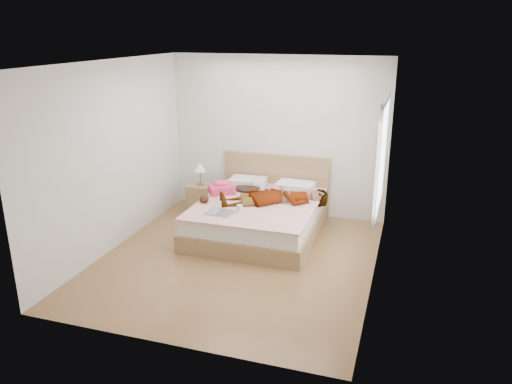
% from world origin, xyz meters
% --- Properties ---
extents(ground, '(4.00, 4.00, 0.00)m').
position_xyz_m(ground, '(0.00, 0.00, 0.00)').
color(ground, '#523419').
rests_on(ground, ground).
extents(woman, '(1.77, 1.28, 0.23)m').
position_xyz_m(woman, '(0.23, 1.07, 0.62)').
color(woman, silver).
rests_on(woman, bed).
extents(hair, '(0.46, 0.55, 0.08)m').
position_xyz_m(hair, '(-0.34, 1.52, 0.55)').
color(hair, black).
rests_on(hair, bed).
extents(phone, '(0.07, 0.09, 0.05)m').
position_xyz_m(phone, '(-0.27, 1.47, 0.67)').
color(phone, silver).
rests_on(phone, bed).
extents(room_shell, '(4.00, 4.00, 4.00)m').
position_xyz_m(room_shell, '(1.77, 0.30, 1.50)').
color(room_shell, white).
rests_on(room_shell, ground).
extents(bed, '(1.80, 2.08, 1.00)m').
position_xyz_m(bed, '(0.00, 1.04, 0.28)').
color(bed, olive).
rests_on(bed, ground).
extents(towel, '(0.49, 0.47, 0.20)m').
position_xyz_m(towel, '(-0.68, 1.19, 0.59)').
color(towel, '#E63E6E').
rests_on(towel, bed).
extents(magazine, '(0.46, 0.33, 0.03)m').
position_xyz_m(magazine, '(-0.37, 0.34, 0.52)').
color(magazine, white).
rests_on(magazine, bed).
extents(coffee_mug, '(0.12, 0.11, 0.09)m').
position_xyz_m(coffee_mug, '(-0.13, 0.50, 0.56)').
color(coffee_mug, silver).
rests_on(coffee_mug, bed).
extents(plush_toy, '(0.15, 0.22, 0.12)m').
position_xyz_m(plush_toy, '(-0.76, 0.71, 0.57)').
color(plush_toy, black).
rests_on(plush_toy, bed).
extents(nightstand, '(0.41, 0.36, 0.88)m').
position_xyz_m(nightstand, '(-1.19, 1.52, 0.29)').
color(nightstand, olive).
rests_on(nightstand, ground).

